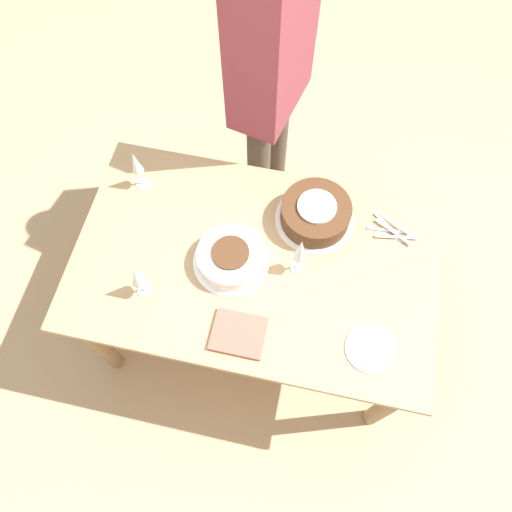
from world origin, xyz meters
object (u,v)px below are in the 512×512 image
(cake_front_chocolate, at_px, (316,213))
(cake_center_white, at_px, (231,257))
(wine_glass_near, at_px, (136,165))
(wine_glass_extra, at_px, (300,251))
(wine_glass_far, at_px, (137,276))
(person_cutting, at_px, (271,64))

(cake_front_chocolate, bearing_deg, cake_center_white, 41.74)
(cake_center_white, relative_size, wine_glass_near, 1.46)
(cake_front_chocolate, relative_size, wine_glass_extra, 1.42)
(cake_center_white, bearing_deg, wine_glass_far, 32.84)
(wine_glass_near, bearing_deg, cake_front_chocolate, 178.68)
(cake_center_white, bearing_deg, cake_front_chocolate, -138.26)
(cake_center_white, bearing_deg, wine_glass_near, -31.29)
(wine_glass_near, height_order, person_cutting, person_cutting)
(wine_glass_extra, bearing_deg, person_cutting, -69.83)
(wine_glass_near, distance_m, wine_glass_extra, 0.74)
(wine_glass_near, distance_m, wine_glass_far, 0.49)
(cake_front_chocolate, relative_size, wine_glass_far, 1.56)
(cake_front_chocolate, height_order, wine_glass_far, wine_glass_far)
(person_cutting, bearing_deg, wine_glass_extra, 32.62)
(cake_center_white, relative_size, person_cutting, 0.17)
(cake_center_white, xyz_separation_m, wine_glass_far, (0.29, 0.19, 0.10))
(wine_glass_near, distance_m, person_cutting, 0.66)
(cake_front_chocolate, xyz_separation_m, wine_glass_far, (0.58, 0.44, 0.09))
(wine_glass_far, xyz_separation_m, wine_glass_extra, (-0.55, -0.22, 0.01))
(cake_center_white, relative_size, wine_glass_far, 1.46)
(cake_center_white, distance_m, wine_glass_near, 0.53)
(cake_front_chocolate, distance_m, wine_glass_extra, 0.25)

